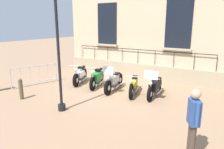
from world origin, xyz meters
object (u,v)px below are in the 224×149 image
at_px(motorcycle_yellow, 134,85).
at_px(lamppost, 57,33).
at_px(pedestrian_walking, 193,119).
at_px(motorcycle_silver, 114,81).
at_px(motorcycle_black, 155,86).
at_px(motorcycle_green, 97,78).
at_px(crowd_barrier, 35,75).
at_px(bollard, 21,89).
at_px(motorcycle_white, 80,76).

height_order(motorcycle_yellow, lamppost, lamppost).
bearing_deg(motorcycle_yellow, pedestrian_walking, 42.66).
relative_size(motorcycle_silver, motorcycle_black, 1.02).
bearing_deg(motorcycle_green, pedestrian_walking, 56.38).
distance_m(motorcycle_black, crowd_barrier, 6.24).
bearing_deg(motorcycle_silver, lamppost, -7.83).
height_order(motorcycle_yellow, bollard, motorcycle_yellow).
relative_size(motorcycle_green, pedestrian_walking, 1.10).
xyz_separation_m(motorcycle_white, motorcycle_green, (0.07, 1.17, 0.03)).
height_order(motorcycle_yellow, crowd_barrier, crowd_barrier).
distance_m(motorcycle_silver, lamppost, 3.96).
relative_size(crowd_barrier, pedestrian_walking, 1.33).
bearing_deg(motorcycle_green, bollard, -28.38).
bearing_deg(lamppost, motorcycle_yellow, 154.96).
bearing_deg(crowd_barrier, motorcycle_yellow, 105.87).
xyz_separation_m(crowd_barrier, pedestrian_walking, (2.11, 8.34, 0.43)).
height_order(motorcycle_white, crowd_barrier, motorcycle_white).
height_order(motorcycle_yellow, motorcycle_black, motorcycle_black).
distance_m(motorcycle_white, motorcycle_black, 4.22).
bearing_deg(bollard, motorcycle_green, 151.62).
xyz_separation_m(motorcycle_silver, motorcycle_yellow, (-0.04, 1.04, -0.04)).
relative_size(motorcycle_black, crowd_barrier, 0.92).
height_order(motorcycle_green, motorcycle_black, motorcycle_black).
xyz_separation_m(motorcycle_green, bollard, (3.19, -1.73, 0.00)).
relative_size(motorcycle_black, pedestrian_walking, 1.22).
relative_size(motorcycle_green, crowd_barrier, 0.83).
xyz_separation_m(motorcycle_yellow, motorcycle_black, (-0.21, 0.95, 0.03)).
xyz_separation_m(lamppost, bollard, (0.03, -2.35, -2.41)).
relative_size(motorcycle_white, motorcycle_yellow, 0.94).
distance_m(motorcycle_white, pedestrian_walking, 7.51).
bearing_deg(bollard, motorcycle_white, 170.41).
bearing_deg(pedestrian_walking, motorcycle_black, -148.29).
bearing_deg(motorcycle_silver, crowd_barrier, -70.86).
distance_m(motorcycle_white, motorcycle_green, 1.18).
xyz_separation_m(motorcycle_green, motorcycle_yellow, (0.02, 2.10, -0.05)).
distance_m(motorcycle_green, bollard, 3.63).
distance_m(motorcycle_yellow, bollard, 4.97).
bearing_deg(motorcycle_silver, pedestrian_walking, 50.89).
bearing_deg(crowd_barrier, pedestrian_walking, 75.78).
bearing_deg(motorcycle_green, lamppost, 11.16).
distance_m(motorcycle_black, pedestrian_walking, 4.46).
relative_size(motorcycle_black, lamppost, 0.41).
height_order(motorcycle_silver, motorcycle_yellow, motorcycle_silver).
xyz_separation_m(motorcycle_yellow, crowd_barrier, (1.44, -5.07, 0.15)).
relative_size(motorcycle_yellow, lamppost, 0.40).
relative_size(motorcycle_silver, motorcycle_yellow, 1.06).
height_order(bollard, pedestrian_walking, pedestrian_walking).
bearing_deg(motorcycle_green, motorcycle_black, 93.69).
distance_m(motorcycle_yellow, motorcycle_black, 0.97).
bearing_deg(lamppost, crowd_barrier, -115.40).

